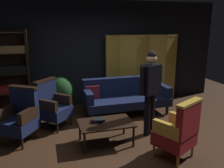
{
  "coord_description": "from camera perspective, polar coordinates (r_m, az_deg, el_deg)",
  "views": [
    {
      "loc": [
        -1.37,
        -3.88,
        2.21
      ],
      "look_at": [
        0.0,
        0.8,
        0.95
      ],
      "focal_mm": 37.96,
      "sensor_mm": 36.0,
      "label": 1
    }
  ],
  "objects": [
    {
      "name": "coffee_table",
      "position": [
        4.47,
        -1.48,
        -9.77
      ],
      "size": [
        1.0,
        0.64,
        0.42
      ],
      "color": "black",
      "rests_on": "ground_plane"
    },
    {
      "name": "standing_figure",
      "position": [
        4.66,
        9.26,
        -0.42
      ],
      "size": [
        0.54,
        0.36,
        1.7
      ],
      "color": "black",
      "rests_on": "ground_plane"
    },
    {
      "name": "armchair_wing_right",
      "position": [
        5.29,
        -14.17,
        -4.94
      ],
      "size": [
        0.82,
        0.82,
        1.04
      ],
      "color": "black",
      "rests_on": "ground_plane"
    },
    {
      "name": "book_black_cloth",
      "position": [
        4.46,
        -3.23,
        -8.44
      ],
      "size": [
        0.26,
        0.23,
        0.03
      ],
      "primitive_type": "cube",
      "rotation": [
        0.0,
        0.0,
        -0.25
      ],
      "color": "black",
      "rests_on": "book_navy_cloth"
    },
    {
      "name": "bookshelf",
      "position": [
        6.23,
        -23.24,
        2.69
      ],
      "size": [
        0.9,
        0.32,
        2.05
      ],
      "color": "black",
      "rests_on": "ground_plane"
    },
    {
      "name": "armchair_gilt_accent",
      "position": [
        4.1,
        15.63,
        -10.84
      ],
      "size": [
        0.78,
        0.78,
        1.04
      ],
      "color": "#B78E33",
      "rests_on": "ground_plane"
    },
    {
      "name": "book_navy_cloth",
      "position": [
        4.47,
        -3.22,
        -8.82
      ],
      "size": [
        0.24,
        0.19,
        0.04
      ],
      "primitive_type": "cube",
      "rotation": [
        0.0,
        0.0,
        0.23
      ],
      "color": "navy",
      "rests_on": "coffee_table"
    },
    {
      "name": "velvet_couch",
      "position": [
        5.93,
        3.34,
        -2.79
      ],
      "size": [
        2.12,
        0.78,
        0.88
      ],
      "color": "black",
      "rests_on": "ground_plane"
    },
    {
      "name": "ground_plane",
      "position": [
        4.66,
        2.84,
        -13.79
      ],
      "size": [
        10.0,
        10.0,
        0.0
      ],
      "primitive_type": "plane",
      "color": "#331E11"
    },
    {
      "name": "folding_screen",
      "position": [
        6.71,
        7.36,
        3.85
      ],
      "size": [
        2.13,
        0.32,
        1.9
      ],
      "color": "#B29338",
      "rests_on": "ground_plane"
    },
    {
      "name": "armchair_wing_left",
      "position": [
        4.86,
        -21.28,
        -7.27
      ],
      "size": [
        0.8,
        0.8,
        1.04
      ],
      "color": "black",
      "rests_on": "ground_plane"
    },
    {
      "name": "potted_plant",
      "position": [
        6.1,
        -12.2,
        -1.83
      ],
      "size": [
        0.62,
        0.62,
        0.92
      ],
      "color": "brown",
      "rests_on": "ground_plane"
    },
    {
      "name": "back_wall",
      "position": [
        6.52,
        -4.1,
        7.32
      ],
      "size": [
        7.2,
        0.1,
        2.8
      ],
      "primitive_type": "cube",
      "color": "black",
      "rests_on": "ground_plane"
    }
  ]
}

